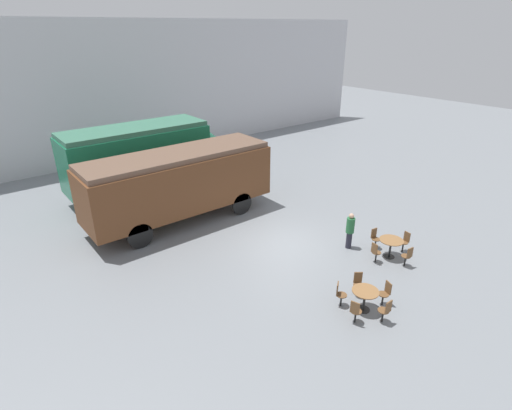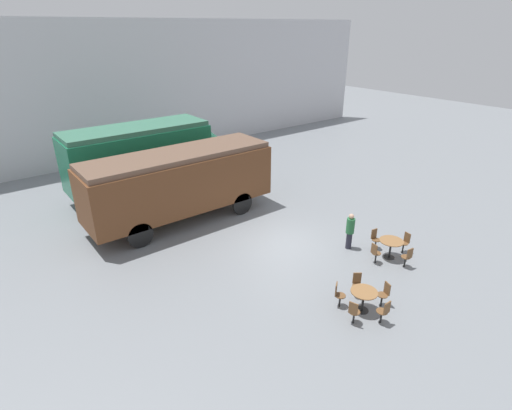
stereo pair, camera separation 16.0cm
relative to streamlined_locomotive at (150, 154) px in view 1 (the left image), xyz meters
name	(u,v)px [view 1 (the left image)]	position (x,y,z in m)	size (l,w,h in m)	color
ground_plane	(281,243)	(1.81, -8.62, -2.27)	(80.00, 80.00, 0.00)	gray
backdrop_wall	(125,92)	(1.81, 7.08, 2.23)	(44.00, 0.15, 9.00)	silver
streamlined_locomotive	(150,154)	(0.00, 0.00, 0.00)	(9.09, 2.69, 3.85)	#196B47
passenger_coach_wooden	(179,181)	(-0.41, -4.00, -0.25)	(8.78, 2.65, 3.37)	brown
cafe_table_near	(391,243)	(4.51, -12.19, -1.64)	(0.95, 0.95, 0.78)	black
cafe_table_mid	(365,295)	(1.00, -13.62, -1.67)	(0.87, 0.87, 0.76)	black
cafe_chair_0	(408,255)	(4.40, -13.03, -1.76)	(0.36, 0.37, 0.87)	black
cafe_chair_1	(405,240)	(5.35, -12.31, -1.76)	(0.37, 0.36, 0.87)	black
cafe_chair_2	(375,237)	(4.63, -11.36, -1.76)	(0.36, 0.37, 0.87)	black
cafe_chair_3	(375,251)	(3.67, -12.08, -1.76)	(0.37, 0.36, 0.87)	black
cafe_chair_4	(386,310)	(0.99, -14.43, -1.76)	(0.36, 0.36, 0.87)	black
cafe_chair_5	(386,292)	(1.77, -13.88, -1.76)	(0.39, 0.37, 0.87)	black
cafe_chair_6	(358,282)	(1.49, -12.97, -1.76)	(0.40, 0.40, 0.87)	black
cafe_chair_7	(340,293)	(0.54, -12.96, -1.76)	(0.40, 0.40, 0.87)	black
cafe_chair_8	(355,310)	(0.23, -13.86, -1.76)	(0.39, 0.37, 0.87)	black
visitor_person	(350,230)	(3.79, -10.69, -1.42)	(0.34, 0.34, 1.59)	#262633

